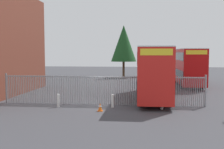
{
  "coord_description": "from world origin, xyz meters",
  "views": [
    {
      "loc": [
        2.72,
        -20.77,
        3.94
      ],
      "look_at": [
        0.0,
        4.0,
        2.0
      ],
      "focal_mm": 44.65,
      "sensor_mm": 36.0,
      "label": 1
    }
  ],
  "objects_px": {
    "double_decker_bus_behind_fence_left": "(188,65)",
    "bollard_near_right": "(162,103)",
    "double_decker_bus_near_gate": "(153,71)",
    "traffic_cone_by_gate": "(100,107)",
    "bollard_near_left": "(58,100)",
    "bollard_center_front": "(113,101)"
  },
  "relations": [
    {
      "from": "bollard_near_left",
      "to": "bollard_near_right",
      "type": "relative_size",
      "value": 1.0
    },
    {
      "from": "double_decker_bus_near_gate",
      "to": "bollard_near_right",
      "type": "xyz_separation_m",
      "value": [
        0.47,
        -4.5,
        -1.95
      ]
    },
    {
      "from": "double_decker_bus_behind_fence_left",
      "to": "bollard_near_right",
      "type": "relative_size",
      "value": 11.38
    },
    {
      "from": "bollard_center_front",
      "to": "double_decker_bus_behind_fence_left",
      "type": "bearing_deg",
      "value": 62.92
    },
    {
      "from": "bollard_near_left",
      "to": "bollard_center_front",
      "type": "bearing_deg",
      "value": 3.33
    },
    {
      "from": "bollard_center_front",
      "to": "bollard_near_right",
      "type": "relative_size",
      "value": 1.0
    },
    {
      "from": "bollard_near_left",
      "to": "double_decker_bus_near_gate",
      "type": "bearing_deg",
      "value": 32.15
    },
    {
      "from": "bollard_near_right",
      "to": "double_decker_bus_behind_fence_left",
      "type": "bearing_deg",
      "value": 74.9
    },
    {
      "from": "double_decker_bus_near_gate",
      "to": "traffic_cone_by_gate",
      "type": "xyz_separation_m",
      "value": [
        -3.73,
        -5.54,
        -2.13
      ]
    },
    {
      "from": "bollard_near_left",
      "to": "bollard_near_right",
      "type": "distance_m",
      "value": 7.47
    },
    {
      "from": "bollard_near_right",
      "to": "bollard_center_front",
      "type": "bearing_deg",
      "value": 174.5
    },
    {
      "from": "bollard_near_left",
      "to": "traffic_cone_by_gate",
      "type": "relative_size",
      "value": 1.61
    },
    {
      "from": "double_decker_bus_near_gate",
      "to": "bollard_near_left",
      "type": "relative_size",
      "value": 11.38
    },
    {
      "from": "bollard_near_right",
      "to": "traffic_cone_by_gate",
      "type": "relative_size",
      "value": 1.61
    },
    {
      "from": "double_decker_bus_behind_fence_left",
      "to": "traffic_cone_by_gate",
      "type": "relative_size",
      "value": 18.32
    },
    {
      "from": "bollard_center_front",
      "to": "bollard_near_right",
      "type": "height_order",
      "value": "same"
    },
    {
      "from": "double_decker_bus_near_gate",
      "to": "traffic_cone_by_gate",
      "type": "height_order",
      "value": "double_decker_bus_near_gate"
    },
    {
      "from": "bollard_near_left",
      "to": "bollard_near_right",
      "type": "bearing_deg",
      "value": -0.81
    },
    {
      "from": "double_decker_bus_near_gate",
      "to": "double_decker_bus_behind_fence_left",
      "type": "bearing_deg",
      "value": 66.85
    },
    {
      "from": "bollard_near_left",
      "to": "bollard_center_front",
      "type": "relative_size",
      "value": 1.0
    },
    {
      "from": "bollard_center_front",
      "to": "bollard_near_right",
      "type": "distance_m",
      "value": 3.51
    },
    {
      "from": "bollard_near_left",
      "to": "double_decker_bus_behind_fence_left",
      "type": "bearing_deg",
      "value": 52.51
    }
  ]
}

